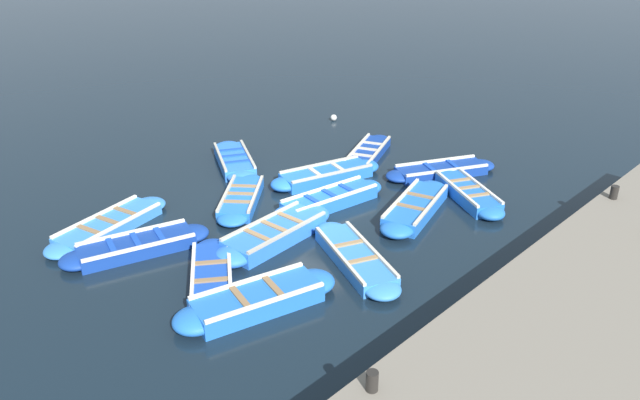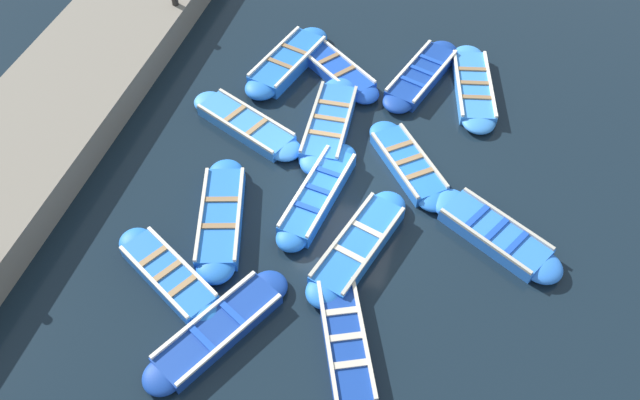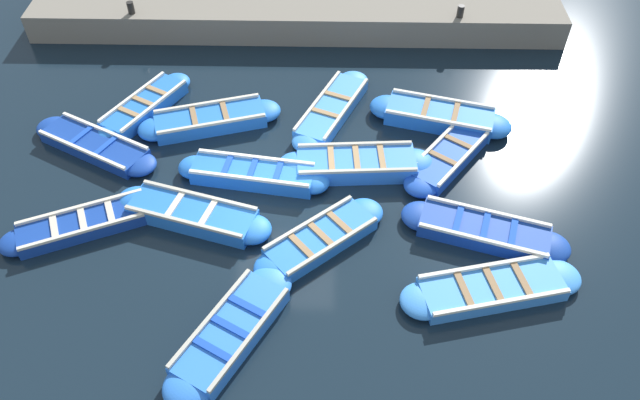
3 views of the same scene
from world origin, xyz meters
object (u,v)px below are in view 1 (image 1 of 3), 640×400
object	(u,v)px
boat_near_quay	(368,153)
boat_outer_left	(137,246)
boat_alongside	(257,300)
boat_mid_row	(241,199)
bollard_north	(614,192)
boat_centre	(326,175)
bollard_mid_north	(372,381)
boat_tucked	(441,170)
buoy_orange_near	(334,118)
boat_end_of_row	(416,207)
boat_outer_right	(212,277)
boat_bow_out	(468,193)
boat_far_corner	(275,234)
boat_broadside	(355,258)
boat_inner_gap	(109,225)
boat_stern_in	(234,161)
boat_drifting	(330,200)

from	to	relation	value
boat_near_quay	boat_outer_left	distance (m)	8.68
boat_alongside	boat_mid_row	world-z (taller)	boat_alongside
boat_alongside	bollard_north	bearing A→B (deg)	-113.85
boat_centre	bollard_mid_north	bearing A→B (deg)	137.65
boat_tucked	buoy_orange_near	distance (m)	6.23
boat_end_of_row	bollard_mid_north	distance (m)	8.02
boat_mid_row	bollard_mid_north	size ratio (longest dim) A/B	8.80
boat_centre	bollard_mid_north	xyz separation A→B (m)	(-7.41, 6.75, 0.85)
boat_outer_right	boat_bow_out	xyz separation A→B (m)	(-1.72, -7.81, 0.01)
boat_far_corner	boat_mid_row	xyz separation A→B (m)	(2.29, -0.79, -0.05)
boat_broadside	buoy_orange_near	world-z (taller)	boat_broadside
boat_far_corner	boat_bow_out	size ratio (longest dim) A/B	1.17
boat_tucked	boat_inner_gap	distance (m)	9.97
bollard_north	boat_stern_in	bearing A→B (deg)	21.68
boat_outer_left	boat_stern_in	bearing A→B (deg)	-62.99
boat_drifting	boat_near_quay	world-z (taller)	boat_drifting
boat_alongside	boat_tucked	size ratio (longest dim) A/B	1.04
boat_stern_in	boat_centre	world-z (taller)	boat_centre
boat_drifting	boat_end_of_row	world-z (taller)	boat_drifting
boat_centre	boat_broadside	bearing A→B (deg)	141.55
boat_near_quay	boat_bow_out	distance (m)	4.14
boat_far_corner	bollard_north	size ratio (longest dim) A/B	10.92
boat_drifting	boat_end_of_row	size ratio (longest dim) A/B	0.98
boat_stern_in	buoy_orange_near	xyz separation A→B (m)	(0.79, -5.57, -0.05)
boat_near_quay	bollard_mid_north	distance (m)	11.94
boat_end_of_row	bollard_mid_north	bearing A→B (deg)	120.99
boat_stern_in	boat_far_corner	bearing A→B (deg)	152.36
boat_alongside	boat_inner_gap	distance (m)	5.41
boat_mid_row	buoy_orange_near	size ratio (longest dim) A/B	12.61
boat_inner_gap	bollard_mid_north	size ratio (longest dim) A/B	11.09
boat_end_of_row	boat_centre	distance (m)	3.30
boat_bow_out	boat_drifting	bearing A→B (deg)	50.88
boat_outer_right	boat_tucked	world-z (taller)	boat_outer_right
boat_outer_right	bollard_north	world-z (taller)	bollard_north
boat_inner_gap	boat_outer_left	size ratio (longest dim) A/B	1.04
boat_tucked	boat_centre	size ratio (longest dim) A/B	0.96
boat_outer_left	boat_bow_out	distance (m)	9.23
boat_far_corner	boat_inner_gap	size ratio (longest dim) A/B	0.98
boat_drifting	boat_outer_right	world-z (taller)	boat_drifting
boat_tucked	boat_drifting	bearing A→B (deg)	76.11
boat_tucked	boat_outer_left	bearing A→B (deg)	74.01
boat_far_corner	boat_mid_row	world-z (taller)	boat_far_corner
boat_mid_row	boat_bow_out	bearing A→B (deg)	-133.17
boat_alongside	boat_outer_left	distance (m)	3.92
boat_stern_in	bollard_north	distance (m)	11.19
boat_drifting	boat_bow_out	world-z (taller)	boat_drifting
boat_stern_in	boat_broadside	bearing A→B (deg)	164.88
boat_bow_out	boat_mid_row	bearing A→B (deg)	46.83
bollard_north	buoy_orange_near	size ratio (longest dim) A/B	1.43
boat_broadside	boat_mid_row	size ratio (longest dim) A/B	1.20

